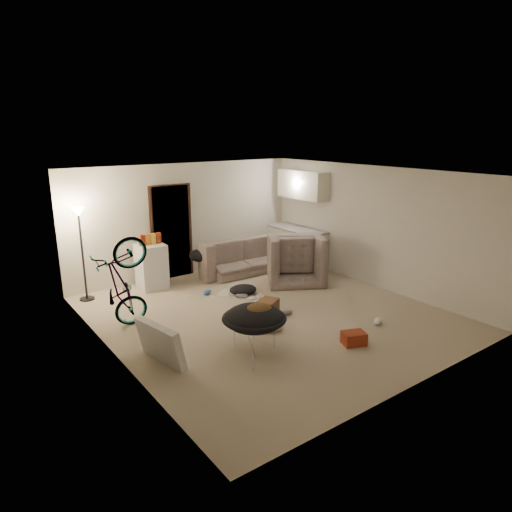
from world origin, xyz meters
TOP-DOWN VIEW (x-y plane):
  - floor at (0.00, 0.00)m, footprint 5.50×6.00m
  - ceiling at (0.00, 0.00)m, footprint 5.50×6.00m
  - wall_back at (0.00, 3.01)m, footprint 5.50×0.02m
  - wall_front at (0.00, -3.01)m, footprint 5.50×0.02m
  - wall_left at (-2.76, 0.00)m, footprint 0.02×6.00m
  - wall_right at (2.76, 0.00)m, footprint 0.02×6.00m
  - doorway at (-0.40, 2.97)m, footprint 0.85×0.10m
  - door_trim at (-0.40, 2.94)m, footprint 0.97×0.04m
  - floor_lamp at (-2.40, 2.65)m, footprint 0.28×0.28m
  - kitchen_counter at (2.43, 2.00)m, footprint 0.60×1.50m
  - counter_top at (2.43, 2.00)m, footprint 0.64×1.54m
  - kitchen_uppers at (2.56, 2.00)m, footprint 0.38×1.40m
  - sofa at (1.00, 2.45)m, footprint 2.11×0.89m
  - armchair at (1.66, 1.27)m, footprint 1.56×1.50m
  - bicycle at (-2.30, 0.91)m, footprint 1.66×0.82m
  - book_asset at (-1.40, -1.49)m, footprint 0.26×0.24m
  - mini_fridge at (-1.08, 2.55)m, footprint 0.56×0.56m
  - snack_box_0 at (-1.25, 2.55)m, footprint 0.12×0.09m
  - snack_box_1 at (-1.13, 2.55)m, footprint 0.11×0.09m
  - snack_box_2 at (-1.01, 2.55)m, footprint 0.10×0.08m
  - snack_box_3 at (-0.89, 2.55)m, footprint 0.10×0.08m
  - saucer_chair at (-0.98, -0.95)m, footprint 0.97×0.97m
  - hoodie at (-0.93, -0.98)m, footprint 0.56×0.50m
  - sofa_drape at (0.05, 2.45)m, footprint 0.64×0.56m
  - tv_box at (-2.30, -0.51)m, footprint 0.40×0.94m
  - drink_case_a at (0.04, 0.05)m, footprint 0.51×0.46m
  - drink_case_b at (0.34, -1.73)m, footprint 0.41×0.36m
  - juicer at (0.18, 0.48)m, footprint 0.16×0.16m
  - newspaper at (0.08, 1.23)m, footprint 0.72×0.76m
  - book_blue at (-0.66, 0.14)m, footprint 0.38×0.40m
  - book_white at (0.21, 0.85)m, footprint 0.20×0.26m
  - shoe_0 at (-0.37, 1.51)m, footprint 0.26×0.20m
  - shoe_1 at (0.08, 0.94)m, footprint 0.27×0.23m
  - shoe_3 at (0.24, -0.24)m, footprint 0.26×0.14m
  - shoe_4 at (1.23, -1.45)m, footprint 0.30×0.25m
  - clothes_lump_a at (0.23, 1.11)m, footprint 0.63×0.56m
  - clothes_lump_c at (-0.37, -0.54)m, footprint 0.59×0.57m

SIDE VIEW (x-z plane):
  - floor at x=0.00m, z-range -0.02..0.00m
  - newspaper at x=0.08m, z-range 0.00..0.01m
  - book_asset at x=-1.40m, z-range 0.00..0.02m
  - book_white at x=0.21m, z-range 0.00..0.02m
  - book_blue at x=-0.66m, z-range 0.00..0.03m
  - shoe_0 at x=-0.37m, z-range 0.00..0.09m
  - shoe_3 at x=0.24m, z-range 0.00..0.09m
  - shoe_1 at x=0.08m, z-range 0.00..0.09m
  - shoe_4 at x=1.23m, z-range 0.00..0.10m
  - clothes_lump_c at x=-0.37m, z-range 0.00..0.14m
  - clothes_lump_a at x=0.23m, z-range 0.00..0.18m
  - juicer at x=0.18m, z-range -0.02..0.21m
  - drink_case_b at x=0.34m, z-range 0.00..0.20m
  - drink_case_a at x=0.04m, z-range 0.00..0.24m
  - tv_box at x=-2.30m, z-range 0.00..0.61m
  - sofa at x=1.00m, z-range 0.00..0.61m
  - armchair at x=1.66m, z-range 0.00..0.78m
  - saucer_chair at x=-0.98m, z-range 0.06..0.75m
  - bicycle at x=-2.30m, z-range -0.04..0.89m
  - kitchen_counter at x=2.43m, z-range 0.00..0.88m
  - mini_fridge at x=-1.08m, z-range 0.00..0.93m
  - sofa_drape at x=0.05m, z-range 0.40..0.68m
  - hoodie at x=-0.93m, z-range 0.50..0.72m
  - counter_top at x=2.43m, z-range 0.88..0.92m
  - snack_box_0 at x=-1.25m, z-range 0.85..1.15m
  - snack_box_1 at x=-1.13m, z-range 0.85..1.15m
  - snack_box_2 at x=-1.01m, z-range 0.85..1.15m
  - snack_box_3 at x=-0.89m, z-range 0.85..1.15m
  - doorway at x=-0.40m, z-range 0.00..2.04m
  - door_trim at x=-0.40m, z-range -0.03..2.07m
  - wall_back at x=0.00m, z-range 0.00..2.50m
  - wall_front at x=0.00m, z-range 0.00..2.50m
  - wall_left at x=-2.76m, z-range 0.00..2.50m
  - wall_right at x=2.76m, z-range 0.00..2.50m
  - floor_lamp at x=-2.40m, z-range 0.40..2.21m
  - kitchen_uppers at x=2.56m, z-range 1.62..2.27m
  - ceiling at x=0.00m, z-range 2.50..2.52m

